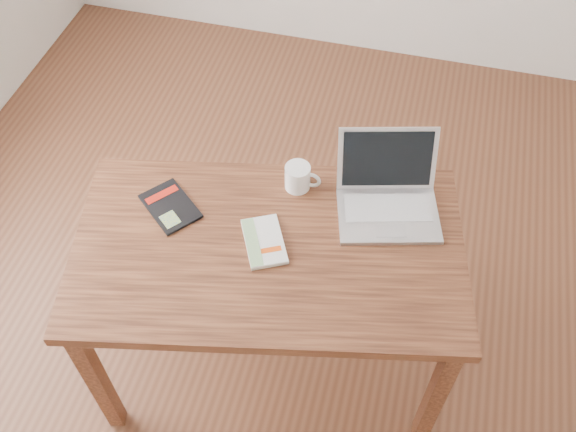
% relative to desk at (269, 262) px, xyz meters
% --- Properties ---
extents(room, '(4.04, 4.04, 2.70)m').
position_rel_desk_xyz_m(room, '(0.07, 0.11, 0.69)').
color(room, '#59321E').
rests_on(room, ground).
extents(desk, '(1.39, 0.97, 0.75)m').
position_rel_desk_xyz_m(desk, '(0.00, 0.00, 0.00)').
color(desk, '#562D19').
rests_on(desk, ground).
extents(white_guidebook, '(0.20, 0.23, 0.02)m').
position_rel_desk_xyz_m(white_guidebook, '(-0.02, 0.01, 0.10)').
color(white_guidebook, silver).
rests_on(white_guidebook, desk).
extents(black_guidebook, '(0.25, 0.24, 0.01)m').
position_rel_desk_xyz_m(black_guidebook, '(-0.36, 0.07, 0.09)').
color(black_guidebook, black).
rests_on(black_guidebook, desk).
extents(laptop, '(0.40, 0.39, 0.22)m').
position_rel_desk_xyz_m(laptop, '(0.34, 0.27, 0.14)').
color(laptop, silver).
rests_on(laptop, desk).
extents(coffee_mug, '(0.13, 0.09, 0.09)m').
position_rel_desk_xyz_m(coffee_mug, '(0.03, 0.27, 0.14)').
color(coffee_mug, white).
rests_on(coffee_mug, desk).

